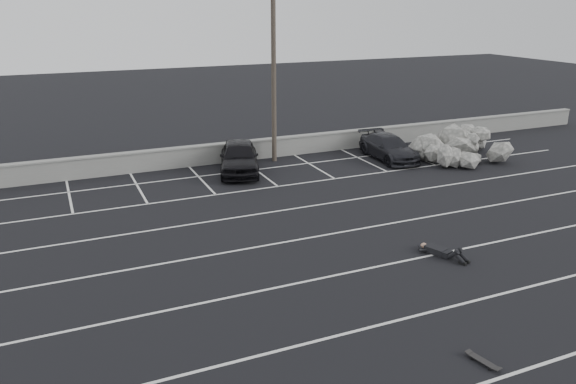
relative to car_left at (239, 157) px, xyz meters
name	(u,v)px	position (x,y,z in m)	size (l,w,h in m)	color
ground	(357,271)	(-0.12, -11.95, -0.79)	(120.00, 120.00, 0.00)	black
seawall	(225,152)	(-0.12, 2.05, -0.24)	(50.00, 0.45, 1.06)	gray
stall_lines	(297,224)	(-0.20, -7.55, -0.79)	(36.00, 20.05, 0.01)	silver
car_left	(239,157)	(0.00, 0.00, 0.00)	(1.87, 4.66, 1.59)	black
car_right	(389,147)	(8.26, -0.90, -0.15)	(1.81, 4.46, 1.29)	black
utility_pole	(274,71)	(2.41, 1.25, 3.99)	(1.26, 0.25, 9.44)	#4C4238
trash_bin	(379,139)	(9.29, 1.65, -0.32)	(0.66, 0.66, 0.94)	black
riprap_pile	(450,149)	(11.27, -2.27, -0.22)	(5.45, 4.30, 1.38)	#A5A29A
person	(436,247)	(3.03, -11.88, -0.56)	(1.64, 2.48, 0.46)	black
skateboard	(483,361)	(0.18, -17.37, -0.72)	(0.35, 0.78, 0.09)	black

